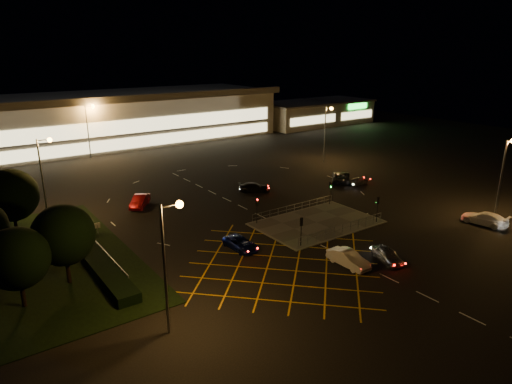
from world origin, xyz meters
TOP-DOWN VIEW (x-y plane):
  - ground at (0.00, 0.00)m, footprint 180.00×180.00m
  - pedestrian_island at (2.00, -2.00)m, footprint 14.00×9.00m
  - grass_verge at (-28.00, 6.00)m, footprint 18.00×30.00m
  - hedge at (-23.00, 6.00)m, footprint 2.00×26.00m
  - supermarket at (0.00, 61.95)m, footprint 72.00×26.50m
  - retail_unit_a at (46.00, 53.97)m, footprint 18.80×14.80m
  - retail_unit_b at (62.00, 53.96)m, footprint 14.80×14.80m
  - streetlight_sw at (-21.56, -12.00)m, footprint 1.78×0.56m
  - streetlight_se at (20.44, -14.00)m, footprint 1.78×0.56m
  - streetlight_nw at (-23.56, 18.00)m, footprint 1.78×0.56m
  - streetlight_ne at (24.44, 20.00)m, footprint 1.78×0.56m
  - streetlight_far_left at (-9.56, 48.00)m, footprint 1.78×0.56m
  - streetlight_far_right at (30.44, 50.00)m, footprint 1.78×0.56m
  - signal_sw at (-4.00, -5.99)m, footprint 0.28×0.30m
  - signal_se at (8.00, -5.99)m, footprint 0.28×0.30m
  - signal_nw at (-4.00, 1.99)m, footprint 0.28×0.30m
  - signal_ne at (8.00, 1.99)m, footprint 0.28×0.30m
  - tree_a at (-30.00, -2.00)m, footprint 5.04×5.04m
  - tree_c at (-28.00, 14.00)m, footprint 5.76×5.76m
  - tree_e at (-26.00, 0.00)m, footprint 5.40×5.40m
  - car_near_silver at (0.59, -13.65)m, footprint 2.85×4.38m
  - car_queue_white at (-3.20, -12.03)m, footprint 1.64×4.58m
  - car_left_blue at (-9.53, -2.86)m, footprint 2.22×4.57m
  - car_far_dkgrey at (3.17, 12.64)m, footprint 4.91×4.03m
  - car_right_silver at (18.30, 6.23)m, footprint 3.71×1.73m
  - car_circ_red at (-12.95, 16.08)m, footprint 4.17×4.72m
  - car_east_grey at (17.31, 9.06)m, footprint 5.90×5.82m
  - car_approach_white at (17.97, -13.85)m, footprint 2.84×5.52m

SIDE VIEW (x-z plane):
  - ground at x=0.00m, z-range 0.00..0.00m
  - grass_verge at x=-28.00m, z-range 0.00..0.08m
  - pedestrian_island at x=2.00m, z-range 0.00..0.12m
  - hedge at x=-23.00m, z-range 0.00..1.00m
  - car_right_silver at x=18.30m, z-range 0.00..1.23m
  - car_left_blue at x=-9.53m, z-range 0.00..1.25m
  - car_far_dkgrey at x=3.17m, z-range 0.00..1.34m
  - car_near_silver at x=0.59m, z-range 0.00..1.39m
  - car_queue_white at x=-3.20m, z-range 0.00..1.50m
  - car_approach_white at x=17.97m, z-range 0.00..1.53m
  - car_circ_red at x=-12.95m, z-range 0.00..1.55m
  - car_east_grey at x=17.31m, z-range 0.00..1.58m
  - signal_sw at x=-4.00m, z-range 0.79..3.94m
  - signal_se at x=8.00m, z-range 0.79..3.94m
  - signal_nw at x=-4.00m, z-range 0.79..3.94m
  - signal_ne at x=8.00m, z-range 0.79..3.94m
  - retail_unit_a at x=46.00m, z-range 0.04..6.39m
  - retail_unit_b at x=62.00m, z-range 0.05..6.40m
  - tree_a at x=-30.00m, z-range 0.90..7.76m
  - tree_e at x=-26.00m, z-range 0.97..8.32m
  - tree_c at x=-28.00m, z-range 1.03..8.87m
  - supermarket at x=0.00m, z-range 0.06..10.56m
  - streetlight_sw at x=-21.56m, z-range 1.55..11.58m
  - streetlight_se at x=20.44m, z-range 1.55..11.58m
  - streetlight_nw at x=-23.56m, z-range 1.55..11.58m
  - streetlight_ne at x=24.44m, z-range 1.55..11.58m
  - streetlight_far_left at x=-9.56m, z-range 1.55..11.58m
  - streetlight_far_right at x=30.44m, z-range 1.55..11.58m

